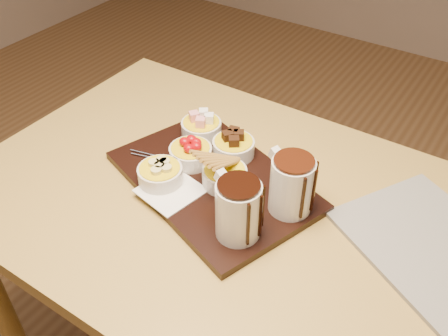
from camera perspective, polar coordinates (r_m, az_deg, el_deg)
The scene contains 12 objects.
dining_table at distance 1.17m, azimuth 0.96°, elevation -7.14°, with size 1.20×0.80×0.75m.
serving_board at distance 1.13m, azimuth -1.27°, elevation -1.46°, with size 0.46×0.30×0.02m, color black.
napkin at distance 1.10m, azimuth -6.12°, elevation -2.57°, with size 0.12×0.12×0.00m, color white.
bowl_marshmallows at distance 1.24m, azimuth -2.60°, elevation 4.52°, with size 0.10×0.10×0.04m, color beige.
bowl_cake at distance 1.18m, azimuth 1.09°, elevation 2.33°, with size 0.10×0.10×0.04m, color beige.
bowl_strawberries at distance 1.16m, azimuth -3.83°, elevation 1.55°, with size 0.10×0.10×0.04m, color beige.
bowl_biscotti at distance 1.10m, azimuth 0.06°, elevation -0.97°, with size 0.10×0.10×0.04m, color beige.
bowl_bananas at distance 1.11m, azimuth -7.29°, elevation -0.79°, with size 0.10×0.10×0.04m, color beige.
pitcher_dark_chocolate at distance 0.96m, azimuth 1.64°, elevation -4.87°, with size 0.09×0.09×0.12m, color silver.
pitcher_milk_chocolate at distance 1.02m, azimuth 7.71°, elevation -2.04°, with size 0.09×0.09×0.12m, color silver.
fondue_skewers at distance 1.17m, azimuth -5.08°, elevation 0.74°, with size 0.26×0.03×0.01m, color silver, non-canonical shape.
newspaper at distance 1.08m, azimuth 22.65°, elevation -8.15°, with size 0.34×0.27×0.01m, color beige.
Camera 1 is at (0.43, -0.68, 1.50)m, focal length 40.00 mm.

